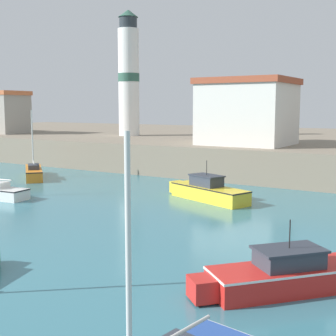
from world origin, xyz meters
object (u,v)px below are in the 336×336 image
object	(u,v)px
motorboat_red_0	(291,274)
sailboat_orange_4	(34,172)
harbor_shed_near_wharf	(1,112)
harbor_shed_far_end	(247,111)
motorboat_yellow_3	(207,191)
lighthouse	(129,75)

from	to	relation	value
motorboat_red_0	sailboat_orange_4	distance (m)	27.69
sailboat_orange_4	motorboat_red_0	bearing A→B (deg)	-25.92
harbor_shed_near_wharf	harbor_shed_far_end	distance (m)	32.01
motorboat_red_0	sailboat_orange_4	size ratio (longest dim) A/B	1.02
harbor_shed_near_wharf	motorboat_red_0	bearing A→B (deg)	-28.72
sailboat_orange_4	harbor_shed_far_end	xyz separation A→B (m)	(13.87, 10.90, 4.84)
motorboat_red_0	motorboat_yellow_3	xyz separation A→B (m)	(-8.78, 11.41, 0.07)
lighthouse	harbor_shed_near_wharf	distance (m)	17.07
sailboat_orange_4	lighthouse	world-z (taller)	lighthouse
motorboat_yellow_3	harbor_shed_near_wharf	bearing A→B (deg)	160.44
lighthouse	harbor_shed_far_end	distance (m)	17.18
motorboat_red_0	harbor_shed_near_wharf	distance (m)	49.28
motorboat_yellow_3	harbor_shed_far_end	size ratio (longest dim) A/B	0.86
motorboat_red_0	lighthouse	bearing A→B (deg)	134.04
sailboat_orange_4	harbor_shed_near_wharf	size ratio (longest dim) A/B	0.83
lighthouse	harbor_shed_near_wharf	xyz separation A→B (m)	(-16.00, -4.37, -4.05)
motorboat_yellow_3	lighthouse	bearing A→B (deg)	137.81
harbor_shed_far_end	harbor_shed_near_wharf	bearing A→B (deg)	178.97
motorboat_red_0	harbor_shed_far_end	xyz separation A→B (m)	(-11.03, 23.00, 4.83)
lighthouse	harbor_shed_far_end	world-z (taller)	lighthouse
harbor_shed_near_wharf	harbor_shed_far_end	xyz separation A→B (m)	(32.00, -0.58, 0.23)
harbor_shed_far_end	sailboat_orange_4	bearing A→B (deg)	-141.85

